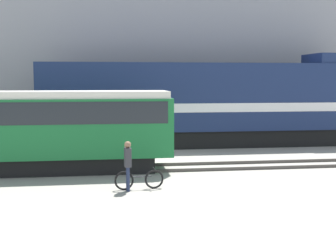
{
  "coord_description": "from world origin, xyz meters",
  "views": [
    {
      "loc": [
        -2.83,
        -21.51,
        3.92
      ],
      "look_at": [
        0.18,
        -0.46,
        1.8
      ],
      "focal_mm": 50.0,
      "sensor_mm": 36.0,
      "label": 1
    }
  ],
  "objects_px": {
    "streetcar": "(18,127)",
    "bicycle": "(139,180)",
    "freight_locomotive": "(207,103)",
    "person": "(128,161)"
  },
  "relations": [
    {
      "from": "freight_locomotive",
      "to": "streetcar",
      "type": "bearing_deg",
      "value": -144.65
    },
    {
      "from": "freight_locomotive",
      "to": "streetcar",
      "type": "distance_m",
      "value": 11.8
    },
    {
      "from": "person",
      "to": "bicycle",
      "type": "bearing_deg",
      "value": 24.18
    },
    {
      "from": "freight_locomotive",
      "to": "bicycle",
      "type": "xyz_separation_m",
      "value": [
        -4.86,
        -10.47,
        -2.2
      ]
    },
    {
      "from": "streetcar",
      "to": "person",
      "type": "bearing_deg",
      "value": -41.51
    },
    {
      "from": "freight_locomotive",
      "to": "bicycle",
      "type": "relative_size",
      "value": 10.72
    },
    {
      "from": "freight_locomotive",
      "to": "person",
      "type": "xyz_separation_m",
      "value": [
        -5.28,
        -10.66,
        -1.46
      ]
    },
    {
      "from": "streetcar",
      "to": "bicycle",
      "type": "height_order",
      "value": "streetcar"
    },
    {
      "from": "streetcar",
      "to": "bicycle",
      "type": "distance_m",
      "value": 6.21
    },
    {
      "from": "freight_locomotive",
      "to": "bicycle",
      "type": "bearing_deg",
      "value": -114.91
    }
  ]
}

